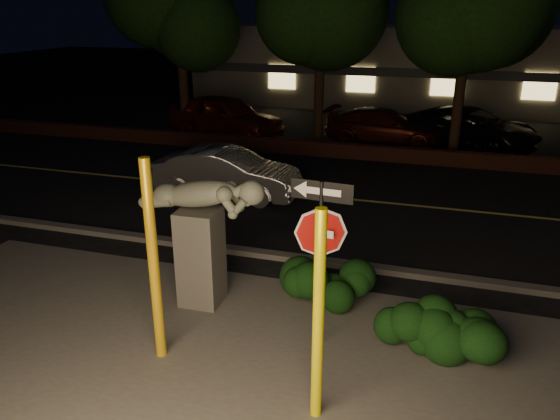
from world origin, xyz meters
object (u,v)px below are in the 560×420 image
Objects in this scene: parked_car_red at (225,116)px; sculpture at (201,227)px; parked_car_dark at (470,127)px; yellow_pole_left at (154,263)px; parked_car_darkred at (385,126)px; silver_sedan at (227,173)px; yellow_pole_right at (318,319)px; signpost at (320,233)px.

sculpture is at bearing -143.07° from parked_car_red.
parked_car_red reaches higher than parked_car_dark.
parked_car_darkred is (1.56, 14.69, -0.90)m from yellow_pole_left.
parked_car_darkred is (3.39, 7.53, -0.01)m from silver_sedan.
yellow_pole_right is 1.22× the size of sculpture.
yellow_pole_left reaches higher than silver_sedan.
parked_car_red is (-2.86, 6.83, 0.17)m from silver_sedan.
silver_sedan is (-1.81, 5.51, -0.79)m from sculpture.
parked_car_red is at bearing 100.21° from parked_car_darkred.
parked_car_red is 1.08× the size of parked_car_darkred.
silver_sedan is at bearing 106.46° from sculpture.
sculpture is 5.85m from silver_sedan.
signpost is 1.14× the size of sculpture.
signpost is 0.53× the size of parked_car_dark.
parked_car_dark is at bearing 69.38° from sculpture.
silver_sedan is 0.83× the size of parked_car_red.
signpost is 14.82m from parked_car_red.
yellow_pole_left is 0.63× the size of parked_car_red.
parked_car_dark is (4.65, 15.30, -0.85)m from yellow_pole_left.
sculpture reaches higher than silver_sedan.
yellow_pole_right is 16.27m from parked_car_red.
signpost is 0.55× the size of parked_car_red.
yellow_pole_left is at bearing -145.25° from parked_car_red.
silver_sedan is 10.41m from parked_car_dark.
yellow_pole_right is 16.03m from parked_car_dark.
yellow_pole_left reaches higher than parked_car_darkred.
silver_sedan is 0.90× the size of parked_car_darkred.
parked_car_darkred is 3.15m from parked_car_dark.
yellow_pole_left is 14.80m from parked_car_darkred.
sculpture is at bearing 166.85° from signpost.
signpost is 0.60× the size of parked_car_darkred.
yellow_pole_left is at bearing -90.88° from sculpture.
signpost is at bearing 22.64° from yellow_pole_left.
yellow_pole_left is 1.08× the size of yellow_pole_right.
parked_car_darkred is at bearing 81.36° from sculpture.
parked_car_darkred is at bearing 97.68° from signpost.
yellow_pole_left is 0.69× the size of parked_car_darkred.
parked_car_dark is at bearing 73.08° from yellow_pole_left.
yellow_pole_left reaches higher than sculpture.
parked_car_red is 0.97× the size of parked_car_dark.
signpost is (-0.33, 1.49, 0.48)m from yellow_pole_right.
parked_car_darkred is at bearing -24.08° from silver_sedan.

